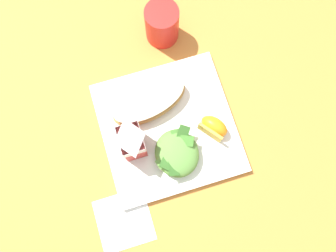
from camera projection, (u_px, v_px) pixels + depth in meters
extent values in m
plane|color=#C67A33|center=(168.00, 129.00, 0.75)|extent=(3.00, 3.00, 0.00)
cube|color=white|center=(168.00, 128.00, 0.74)|extent=(0.28, 0.28, 0.02)
ellipsoid|color=#B77F42|center=(149.00, 102.00, 0.73)|extent=(0.11, 0.18, 0.03)
ellipsoid|color=brown|center=(149.00, 100.00, 0.72)|extent=(0.10, 0.17, 0.01)
ellipsoid|color=beige|center=(149.00, 99.00, 0.71)|extent=(0.11, 0.18, 0.01)
ellipsoid|color=#5B8E3D|center=(175.00, 154.00, 0.70)|extent=(0.10, 0.09, 0.04)
cube|color=#5B8E3D|center=(164.00, 162.00, 0.69)|extent=(0.03, 0.04, 0.02)
cube|color=#4C8433|center=(179.00, 134.00, 0.70)|extent=(0.02, 0.03, 0.01)
cube|color=#3D7028|center=(186.00, 141.00, 0.69)|extent=(0.03, 0.04, 0.01)
cube|color=#336023|center=(167.00, 162.00, 0.68)|extent=(0.04, 0.04, 0.01)
cube|color=#4C8433|center=(187.00, 158.00, 0.69)|extent=(0.04, 0.04, 0.01)
cube|color=#336023|center=(183.00, 133.00, 0.69)|extent=(0.04, 0.04, 0.02)
cube|color=#336023|center=(174.00, 168.00, 0.68)|extent=(0.04, 0.03, 0.01)
cube|color=#B7332D|center=(132.00, 142.00, 0.68)|extent=(0.06, 0.04, 0.09)
cube|color=white|center=(131.00, 139.00, 0.65)|extent=(0.06, 0.04, 0.03)
pyramid|color=white|center=(129.00, 137.00, 0.62)|extent=(0.06, 0.04, 0.02)
ellipsoid|color=orange|center=(214.00, 126.00, 0.71)|extent=(0.07, 0.07, 0.04)
cube|color=gold|center=(210.00, 133.00, 0.71)|extent=(0.05, 0.04, 0.03)
cube|color=white|center=(124.00, 220.00, 0.70)|extent=(0.11, 0.11, 0.00)
cylinder|color=red|center=(162.00, 24.00, 0.75)|extent=(0.07, 0.07, 0.09)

